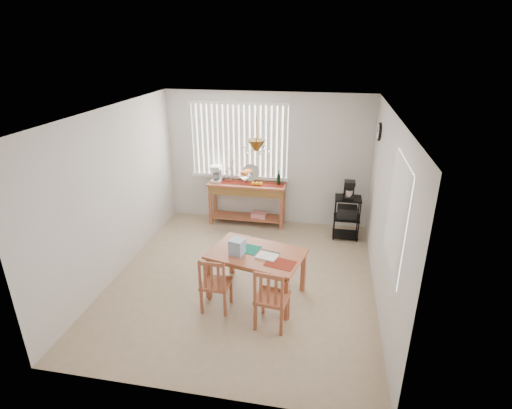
% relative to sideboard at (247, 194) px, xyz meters
% --- Properties ---
extents(ground, '(4.00, 4.50, 0.01)m').
position_rel_sideboard_xyz_m(ground, '(0.35, -2.01, -0.65)').
color(ground, tan).
extents(room_shell, '(4.20, 4.70, 2.70)m').
position_rel_sideboard_xyz_m(room_shell, '(0.35, -2.00, 1.05)').
color(room_shell, silver).
rests_on(room_shell, ground).
extents(sideboard, '(1.53, 0.43, 0.86)m').
position_rel_sideboard_xyz_m(sideboard, '(0.00, 0.00, 0.00)').
color(sideboard, '#A75838').
rests_on(sideboard, ground).
extents(sideboard_items, '(1.45, 0.36, 0.66)m').
position_rel_sideboard_xyz_m(sideboard_items, '(-0.25, 0.01, 0.35)').
color(sideboard_items, '#65160D').
rests_on(sideboard_items, sideboard).
extents(wire_cart, '(0.47, 0.38, 0.81)m').
position_rel_sideboard_xyz_m(wire_cart, '(1.94, -0.26, -0.16)').
color(wire_cart, black).
rests_on(wire_cart, ground).
extents(cart_items, '(0.19, 0.23, 0.33)m').
position_rel_sideboard_xyz_m(cart_items, '(1.94, -0.25, 0.31)').
color(cart_items, black).
rests_on(cart_items, wire_cart).
extents(dining_table, '(1.46, 1.12, 0.70)m').
position_rel_sideboard_xyz_m(dining_table, '(0.62, -2.37, -0.03)').
color(dining_table, '#A75838').
rests_on(dining_table, ground).
extents(table_items, '(0.99, 0.69, 0.22)m').
position_rel_sideboard_xyz_m(table_items, '(0.47, -2.45, 0.13)').
color(table_items, '#126A53').
rests_on(table_items, dining_table).
extents(chair_left, '(0.39, 0.39, 0.83)m').
position_rel_sideboard_xyz_m(chair_left, '(0.14, -2.82, -0.24)').
color(chair_left, '#A75838').
rests_on(chair_left, ground).
extents(chair_right, '(0.46, 0.46, 0.88)m').
position_rel_sideboard_xyz_m(chair_right, '(0.94, -3.03, -0.21)').
color(chair_right, '#A75838').
rests_on(chair_right, ground).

